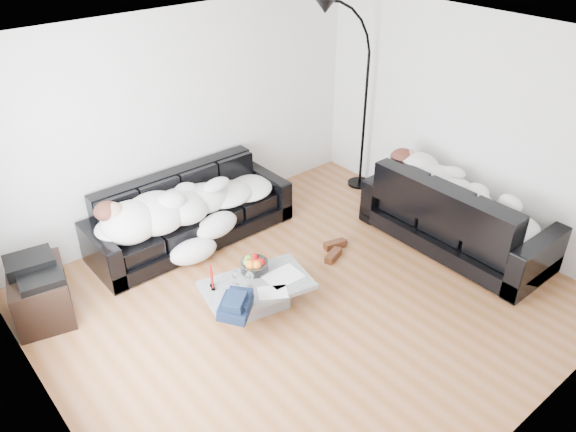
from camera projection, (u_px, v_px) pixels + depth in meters
ground at (306, 301)px, 5.83m from camera, size 5.00×5.00×0.00m
wall_back at (182, 121)px, 6.63m from camera, size 5.00×0.02×2.60m
wall_left at (32, 307)px, 3.78m from camera, size 0.02×4.50×2.60m
wall_right at (469, 125)px, 6.52m from camera, size 0.02×4.50×2.60m
ceiling at (312, 49)px, 4.47m from camera, size 5.00×5.00×0.00m
sofa_back at (191, 211)px, 6.62m from camera, size 2.44×0.85×0.80m
sofa_right at (458, 212)px, 6.50m from camera, size 0.95×2.21×0.89m
sleeper_back at (191, 195)px, 6.47m from camera, size 2.07×0.71×0.41m
sleeper_right at (461, 197)px, 6.39m from camera, size 0.80×1.89×0.46m
teal_cushion at (411, 172)px, 6.77m from camera, size 0.42×0.38×0.20m
coffee_table at (257, 295)px, 5.67m from camera, size 1.17×0.83×0.31m
fruit_bowl at (254, 263)px, 5.73m from camera, size 0.35×0.35×0.18m
wine_glass_a at (236, 279)px, 5.51m from camera, size 0.09×0.09×0.18m
wine_glass_b at (233, 289)px, 5.39m from camera, size 0.07×0.07×0.15m
wine_glass_c at (250, 280)px, 5.49m from camera, size 0.10×0.10×0.19m
candle_left at (213, 281)px, 5.44m from camera, size 0.05×0.05×0.22m
candle_right at (211, 276)px, 5.48m from camera, size 0.06×0.06×0.25m
newspaper_a at (283, 276)px, 5.68m from camera, size 0.38×0.30×0.01m
newspaper_b at (273, 292)px, 5.46m from camera, size 0.35×0.32×0.01m
navy_jacket at (236, 298)px, 5.13m from camera, size 0.45×0.42×0.18m
shoes at (334, 250)px, 6.54m from camera, size 0.48×0.38×0.10m
av_cabinet at (41, 294)px, 5.53m from camera, size 0.68×0.85×0.52m
stereo at (33, 268)px, 5.36m from camera, size 0.49×0.40×0.13m
floor_lamp at (365, 107)px, 7.44m from camera, size 0.89×0.49×2.30m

